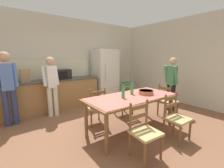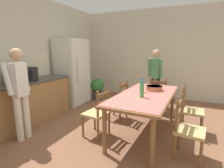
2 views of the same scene
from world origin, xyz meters
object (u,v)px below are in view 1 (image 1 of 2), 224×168
object	(u,v)px
potted_plant	(126,88)
chair_head_end	(167,101)
person_at_sink	(8,85)
person_at_counter	(52,84)
chair_side_near_right	(176,118)
microwave	(62,74)
dining_table	(132,100)
serving_bowl	(146,92)
person_by_table	(172,81)
chair_side_far_right	(125,100)
chair_side_far_left	(96,106)
refrigerator	(105,75)
paper_bag	(25,76)
bottle_near_centre	(123,92)
chair_side_near_left	(144,131)
bottle_off_centre	(132,89)

from	to	relation	value
potted_plant	chair_head_end	bearing A→B (deg)	-102.45
person_at_sink	person_at_counter	world-z (taller)	person_at_sink
chair_side_near_right	microwave	bearing A→B (deg)	109.61
dining_table	serving_bowl	xyz separation A→B (m)	(0.35, -0.08, 0.13)
person_by_table	potted_plant	distance (m)	1.90
chair_side_far_right	person_at_counter	xyz separation A→B (m)	(-1.56, 1.20, 0.46)
chair_side_far_left	refrigerator	bearing A→B (deg)	-125.02
chair_side_near_right	chair_side_far_left	xyz separation A→B (m)	(-0.87, 1.54, 0.00)
person_at_counter	microwave	bearing A→B (deg)	-42.68
paper_bag	chair_head_end	xyz separation A→B (m)	(2.92, -2.49, -0.67)
bottle_near_centre	chair_side_far_right	world-z (taller)	bottle_near_centre
bottle_near_centre	serving_bowl	world-z (taller)	bottle_near_centre
chair_side_near_left	potted_plant	xyz separation A→B (m)	(2.24, 2.75, -0.06)
serving_bowl	person_at_counter	bearing A→B (deg)	125.37
chair_side_near_right	chair_head_end	bearing A→B (deg)	41.76
bottle_near_centre	chair_side_near_right	distance (m)	1.14
microwave	chair_head_end	size ratio (longest dim) A/B	0.55
microwave	chair_side_far_left	distance (m)	1.81
bottle_near_centre	chair_side_far_right	distance (m)	1.14
bottle_near_centre	serving_bowl	xyz separation A→B (m)	(0.61, -0.09, -0.07)
chair_side_near_right	person_at_counter	distance (m)	3.14
refrigerator	serving_bowl	distance (m)	2.62
bottle_near_centre	refrigerator	bearing A→B (deg)	61.84
chair_side_far_right	potted_plant	world-z (taller)	chair_side_far_right
bottle_off_centre	paper_bag	bearing A→B (deg)	126.24
dining_table	potted_plant	bearing A→B (deg)	48.84
microwave	bottle_near_centre	world-z (taller)	microwave
bottle_near_centre	chair_side_near_left	distance (m)	0.91
chair_head_end	serving_bowl	bearing A→B (deg)	99.66
chair_side_near_left	person_at_sink	size ratio (longest dim) A/B	0.53
person_at_counter	potted_plant	bearing A→B (deg)	-88.56
paper_bag	chair_side_near_left	distance (m)	3.45
chair_side_far_left	person_at_counter	bearing A→B (deg)	-54.47
bottle_off_centre	chair_side_far_right	distance (m)	0.87
person_at_sink	bottle_near_centre	bearing A→B (deg)	-137.43
chair_side_far_left	person_at_counter	distance (m)	1.42
bottle_near_centre	microwave	bearing A→B (deg)	98.13
chair_side_near_left	person_by_table	bearing A→B (deg)	27.23
bottle_near_centre	chair_head_end	distance (m)	1.63
potted_plant	person_by_table	bearing A→B (deg)	-86.96
bottle_off_centre	person_by_table	xyz separation A→B (m)	(1.75, 0.08, -0.02)
chair_side_far_left	serving_bowl	bearing A→B (deg)	139.40
bottle_near_centre	serving_bowl	distance (m)	0.62
serving_bowl	person_at_sink	world-z (taller)	person_at_sink
bottle_near_centre	chair_side_near_left	world-z (taller)	bottle_near_centre
bottle_near_centre	potted_plant	bearing A→B (deg)	44.88
microwave	chair_side_near_left	xyz separation A→B (m)	(0.13, -3.20, -0.64)
chair_side_far_right	dining_table	bearing A→B (deg)	60.66
chair_side_far_left	chair_side_far_right	distance (m)	0.92
chair_side_near_left	bottle_near_centre	bearing A→B (deg)	78.84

